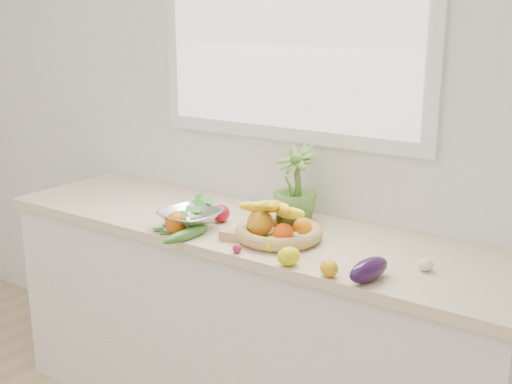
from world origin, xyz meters
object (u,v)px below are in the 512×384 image
Objects in this scene: cucumber at (186,235)px; colander_with_spinach at (190,214)px; potted_herb at (295,185)px; apple at (221,213)px; eggplant at (369,270)px; fruit_basket at (278,227)px.

colander_with_spinach reaches higher than cucumber.
colander_with_spinach is at bearing -130.84° from potted_herb.
eggplant reaches higher than apple.
colander_with_spinach reaches higher than apple.
eggplant is 0.80× the size of cucumber.
apple is 0.25m from cucumber.
fruit_basket reaches higher than colander_with_spinach.
fruit_basket reaches higher than cucumber.
cucumber is at bearing -55.31° from colander_with_spinach.
cucumber is at bearing -83.67° from apple.
fruit_basket is 0.37m from colander_with_spinach.
apple is at bearing 71.76° from colander_with_spinach.
colander_with_spinach is at bearing -164.60° from fruit_basket.
potted_herb reaches higher than cucumber.
cucumber is 0.14m from colander_with_spinach.
potted_herb is 0.26m from fruit_basket.
apple is 0.31m from fruit_basket.
cucumber is 0.53× the size of fruit_basket.
apple is 0.32m from potted_herb.
cucumber is at bearing -143.72° from fruit_basket.
cucumber is 0.71× the size of potted_herb.
potted_herb is 1.30× the size of colander_with_spinach.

